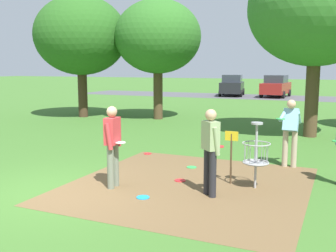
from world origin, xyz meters
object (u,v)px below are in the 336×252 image
(frisbee_near_basket, at_px, (192,167))
(tree_mid_right, at_px, (81,36))
(frisbee_mid_grass, at_px, (148,154))
(tree_mid_left, at_px, (158,37))
(player_throwing, at_px, (290,128))
(parked_car_leftmost, at_px, (232,85))
(disc_golf_basket, at_px, (253,152))
(frisbee_far_left, at_px, (180,180))
(frisbee_by_tee, at_px, (143,197))
(player_foreground_watching, at_px, (113,142))
(player_waiting_right, at_px, (210,147))
(parked_car_center_left, at_px, (276,86))
(tree_near_left, at_px, (317,8))

(frisbee_near_basket, relative_size, tree_mid_right, 0.04)
(frisbee_mid_grass, bearing_deg, tree_mid_left, 113.18)
(tree_mid_left, bearing_deg, player_throwing, -45.26)
(frisbee_mid_grass, bearing_deg, parked_car_leftmost, 99.15)
(frisbee_mid_grass, distance_m, tree_mid_right, 10.27)
(tree_mid_right, distance_m, parked_car_leftmost, 18.15)
(frisbee_mid_grass, bearing_deg, player_throwing, 1.69)
(disc_golf_basket, height_order, tree_mid_right, tree_mid_right)
(disc_golf_basket, distance_m, player_throwing, 2.17)
(frisbee_far_left, bearing_deg, frisbee_by_tee, -99.30)
(frisbee_near_basket, relative_size, frisbee_by_tee, 1.00)
(player_foreground_watching, distance_m, frisbee_near_basket, 2.57)
(player_foreground_watching, bearing_deg, tree_mid_right, 128.89)
(disc_golf_basket, relative_size, player_waiting_right, 0.81)
(tree_mid_right, xyz_separation_m, parked_car_center_left, (6.81, 17.68, -3.11))
(player_waiting_right, distance_m, parked_car_center_left, 27.10)
(disc_golf_basket, relative_size, parked_car_leftmost, 0.31)
(player_throwing, xyz_separation_m, tree_mid_right, (-10.87, 6.31, 3.05))
(player_waiting_right, relative_size, tree_mid_right, 0.29)
(tree_near_left, bearing_deg, frisbee_far_left, -106.92)
(frisbee_far_left, bearing_deg, frisbee_near_basket, 98.39)
(player_foreground_watching, height_order, player_throwing, same)
(frisbee_by_tee, relative_size, tree_mid_right, 0.04)
(frisbee_mid_grass, bearing_deg, player_foreground_watching, -75.82)
(frisbee_mid_grass, height_order, parked_car_leftmost, parked_car_leftmost)
(player_foreground_watching, distance_m, player_waiting_right, 2.04)
(player_waiting_right, xyz_separation_m, frisbee_near_basket, (-1.09, 1.89, -0.96))
(player_throwing, relative_size, parked_car_leftmost, 0.39)
(tree_mid_left, bearing_deg, parked_car_leftmost, 92.67)
(disc_golf_basket, xyz_separation_m, player_waiting_right, (-0.65, -0.86, 0.21))
(frisbee_by_tee, height_order, tree_mid_right, tree_mid_right)
(player_waiting_right, height_order, frisbee_mid_grass, player_waiting_right)
(disc_golf_basket, xyz_separation_m, parked_car_center_left, (-3.58, 26.09, 0.17))
(frisbee_mid_grass, bearing_deg, disc_golf_basket, -29.80)
(player_waiting_right, bearing_deg, player_foreground_watching, -171.35)
(player_waiting_right, distance_m, parked_car_leftmost, 27.71)
(disc_golf_basket, height_order, parked_car_leftmost, parked_car_leftmost)
(tree_near_left, height_order, parked_car_leftmost, tree_near_left)
(tree_near_left, xyz_separation_m, parked_car_center_left, (-4.19, 19.10, -3.60))
(tree_near_left, bearing_deg, frisbee_by_tee, -105.74)
(player_throwing, xyz_separation_m, frisbee_far_left, (-2.04, -2.27, -0.98))
(tree_mid_left, xyz_separation_m, tree_mid_right, (-3.84, -0.78, 0.12))
(tree_near_left, xyz_separation_m, tree_mid_left, (-7.17, 2.21, -0.61))
(player_foreground_watching, relative_size, tree_mid_left, 0.30)
(player_waiting_right, bearing_deg, frisbee_far_left, 143.00)
(player_foreground_watching, bearing_deg, frisbee_by_tee, -22.16)
(frisbee_near_basket, xyz_separation_m, frisbee_far_left, (0.18, -1.20, 0.00))
(player_waiting_right, relative_size, frisbee_mid_grass, 7.63)
(player_throwing, bearing_deg, frisbee_by_tee, -122.00)
(player_throwing, distance_m, parked_car_center_left, 24.33)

